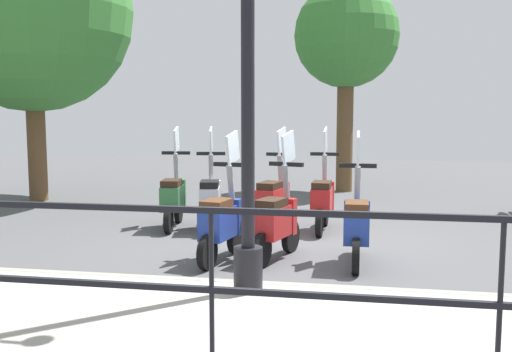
{
  "coord_description": "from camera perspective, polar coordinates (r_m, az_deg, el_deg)",
  "views": [
    {
      "loc": [
        -7.35,
        -0.81,
        1.77
      ],
      "look_at": [
        0.2,
        0.5,
        0.9
      ],
      "focal_mm": 40.0,
      "sensor_mm": 36.0,
      "label": 1
    }
  ],
  "objects": [
    {
      "name": "scooter_far_0",
      "position": [
        8.48,
        6.67,
        -2.3
      ],
      "size": [
        1.23,
        0.44,
        1.54
      ],
      "rotation": [
        0.0,
        0.0,
        -0.05
      ],
      "color": "black",
      "rests_on": "ground_plane"
    },
    {
      "name": "tree_distant",
      "position": [
        12.88,
        9.03,
        13.5
      ],
      "size": [
        2.28,
        2.28,
        4.56
      ],
      "color": "brown",
      "rests_on": "ground_plane"
    },
    {
      "name": "scooter_far_1",
      "position": [
        8.37,
        1.76,
        -2.38
      ],
      "size": [
        1.21,
        0.51,
        1.54
      ],
      "rotation": [
        0.0,
        0.0,
        -0.24
      ],
      "color": "black",
      "rests_on": "ground_plane"
    },
    {
      "name": "lamp_post_near",
      "position": [
        5.04,
        -0.82,
        8.75
      ],
      "size": [
        0.26,
        0.9,
        4.12
      ],
      "color": "black",
      "rests_on": "promenade_walkway"
    },
    {
      "name": "scooter_far_2",
      "position": [
        8.55,
        -4.6,
        -2.21
      ],
      "size": [
        1.22,
        0.48,
        1.54
      ],
      "rotation": [
        0.0,
        0.0,
        0.19
      ],
      "color": "black",
      "rests_on": "ground_plane"
    },
    {
      "name": "promenade_walkway",
      "position": [
        4.6,
        -1.05,
        -15.13
      ],
      "size": [
        2.2,
        20.0,
        0.15
      ],
      "color": "#A39E93",
      "rests_on": "ground_plane"
    },
    {
      "name": "scooter_near_0",
      "position": [
        6.68,
        10.03,
        -4.72
      ],
      "size": [
        1.23,
        0.44,
        1.54
      ],
      "rotation": [
        0.0,
        0.0,
        -0.01
      ],
      "color": "black",
      "rests_on": "ground_plane"
    },
    {
      "name": "scooter_near_1",
      "position": [
        6.8,
        2.07,
        -4.43
      ],
      "size": [
        1.2,
        0.54,
        1.54
      ],
      "rotation": [
        0.0,
        0.0,
        -0.3
      ],
      "color": "black",
      "rests_on": "ground_plane"
    },
    {
      "name": "scooter_far_3",
      "position": [
        8.74,
        -8.27,
        -2.06
      ],
      "size": [
        1.23,
        0.45,
        1.54
      ],
      "rotation": [
        0.0,
        0.0,
        0.13
      ],
      "color": "black",
      "rests_on": "ground_plane"
    },
    {
      "name": "ground_plane",
      "position": [
        7.6,
        3.48,
        -6.99
      ],
      "size": [
        28.0,
        28.0,
        0.0
      ],
      "primitive_type": "plane",
      "color": "#4C4C4F"
    },
    {
      "name": "tree_large",
      "position": [
        12.26,
        -21.58,
        15.08
      ],
      "size": [
        3.91,
        3.91,
        5.67
      ],
      "color": "brown",
      "rests_on": "ground_plane"
    },
    {
      "name": "fence_railing",
      "position": [
        3.37,
        -4.48,
        -8.38
      ],
      "size": [
        0.04,
        16.03,
        1.07
      ],
      "color": "black",
      "rests_on": "promenade_walkway"
    },
    {
      "name": "scooter_near_2",
      "position": [
        6.75,
        -3.43,
        -4.52
      ],
      "size": [
        1.22,
        0.48,
        1.54
      ],
      "rotation": [
        0.0,
        0.0,
        -0.19
      ],
      "color": "black",
      "rests_on": "ground_plane"
    }
  ]
}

